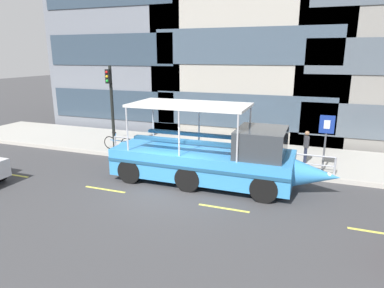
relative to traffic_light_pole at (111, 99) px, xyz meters
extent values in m
plane|color=#3D3D3F|center=(5.12, -4.02, -2.83)|extent=(120.00, 120.00, 0.00)
cube|color=#A8A59E|center=(5.12, 1.58, -2.74)|extent=(32.00, 4.80, 0.18)
cube|color=#B2ADA3|center=(5.12, -0.91, -2.74)|extent=(32.00, 0.18, 0.18)
cube|color=#DBD64C|center=(-2.08, -4.86, -2.83)|extent=(1.80, 0.12, 0.01)
cube|color=#DBD64C|center=(2.72, -4.86, -2.83)|extent=(1.80, 0.12, 0.01)
cube|color=#DBD64C|center=(7.52, -4.86, -2.83)|extent=(1.80, 0.12, 0.01)
cube|color=#DBD64C|center=(12.32, -4.86, -2.83)|extent=(1.80, 0.12, 0.01)
cube|color=#2D3D4C|center=(-2.90, 4.35, -1.03)|extent=(9.25, 0.06, 1.99)
cube|color=#2D3D4C|center=(-2.90, 4.35, 2.59)|extent=(9.25, 0.06, 1.99)
cube|color=#3D4C5B|center=(5.98, 4.35, -0.97)|extent=(10.70, 0.06, 2.05)
cube|color=#3D4C5B|center=(5.98, 4.35, 2.75)|extent=(10.70, 0.06, 2.05)
cylinder|color=#9EA0A8|center=(5.82, -0.57, -1.87)|extent=(10.70, 0.07, 0.07)
cylinder|color=#9EA0A8|center=(5.82, -0.57, -2.26)|extent=(10.70, 0.06, 0.06)
cylinder|color=#9EA0A8|center=(0.47, -0.57, -2.26)|extent=(0.09, 0.09, 0.79)
cylinder|color=#9EA0A8|center=(2.25, -0.57, -2.26)|extent=(0.09, 0.09, 0.79)
cylinder|color=#9EA0A8|center=(4.03, -0.57, -2.26)|extent=(0.09, 0.09, 0.79)
cylinder|color=#9EA0A8|center=(5.82, -0.57, -2.26)|extent=(0.09, 0.09, 0.79)
cylinder|color=#9EA0A8|center=(7.60, -0.57, -2.26)|extent=(0.09, 0.09, 0.79)
cylinder|color=#9EA0A8|center=(9.38, -0.57, -2.26)|extent=(0.09, 0.09, 0.79)
cylinder|color=#9EA0A8|center=(11.16, -0.57, -2.26)|extent=(0.09, 0.09, 0.79)
cylinder|color=black|center=(0.00, 0.06, -0.45)|extent=(0.16, 0.16, 4.39)
cube|color=black|center=(0.00, -0.14, 1.19)|extent=(0.24, 0.20, 0.72)
sphere|color=red|center=(0.00, -0.25, 1.41)|extent=(0.14, 0.14, 0.14)
sphere|color=gold|center=(0.00, -0.25, 1.19)|extent=(0.14, 0.14, 0.14)
sphere|color=green|center=(0.00, -0.25, 0.97)|extent=(0.14, 0.14, 0.14)
cylinder|color=#4C4F54|center=(10.69, -0.25, -1.42)|extent=(0.08, 0.08, 2.46)
cube|color=navy|center=(10.69, -0.30, -0.54)|extent=(0.60, 0.04, 0.76)
cube|color=white|center=(10.69, -0.32, -0.54)|extent=(0.24, 0.01, 0.36)
torus|color=black|center=(1.00, -0.30, -2.30)|extent=(0.70, 0.04, 0.70)
torus|color=black|center=(-0.04, -0.30, -2.30)|extent=(0.70, 0.04, 0.70)
cylinder|color=#1E66B2|center=(0.48, -0.30, -2.14)|extent=(0.95, 0.04, 0.04)
cylinder|color=#1E66B2|center=(0.30, -0.30, -2.00)|extent=(0.19, 0.04, 0.51)
cube|color=black|center=(0.26, -0.30, -1.72)|extent=(0.20, 0.08, 0.06)
cylinder|color=#A5A5AA|center=(0.96, -0.30, -1.80)|extent=(0.03, 0.46, 0.03)
cube|color=#388CD1|center=(6.00, -2.67, -2.01)|extent=(7.25, 2.61, 1.10)
cone|color=#388CD1|center=(10.44, -2.67, -2.01)|extent=(1.63, 1.04, 1.04)
cylinder|color=#388CD1|center=(2.38, -2.67, -2.01)|extent=(0.36, 1.04, 1.04)
cube|color=navy|center=(6.00, -3.99, -1.87)|extent=(7.25, 0.04, 0.12)
sphere|color=white|center=(10.85, -2.67, -1.96)|extent=(0.22, 0.22, 0.22)
cube|color=#33383D|center=(8.36, -2.67, -0.94)|extent=(1.81, 2.19, 1.04)
cube|color=silver|center=(5.46, -2.67, 0.34)|extent=(4.71, 2.40, 0.10)
cylinder|color=#B2B2B7|center=(7.69, -1.52, -0.59)|extent=(0.07, 0.07, 1.75)
cylinder|color=#B2B2B7|center=(7.69, -3.81, -0.59)|extent=(0.07, 0.07, 1.75)
cylinder|color=#B2B2B7|center=(5.46, -1.52, -0.59)|extent=(0.07, 0.07, 1.75)
cylinder|color=#B2B2B7|center=(5.46, -3.81, -0.59)|extent=(0.07, 0.07, 1.75)
cylinder|color=#B2B2B7|center=(3.22, -1.52, -0.59)|extent=(0.07, 0.07, 1.75)
cylinder|color=#B2B2B7|center=(3.22, -3.81, -0.59)|extent=(0.07, 0.07, 1.75)
cube|color=navy|center=(5.46, -2.04, -1.01)|extent=(4.33, 0.28, 0.12)
cube|color=navy|center=(5.46, -3.29, -1.01)|extent=(4.33, 0.28, 0.12)
cylinder|color=black|center=(8.72, -1.47, -2.33)|extent=(1.00, 0.28, 1.00)
cylinder|color=black|center=(8.72, -3.87, -2.33)|extent=(1.00, 0.28, 1.00)
cylinder|color=black|center=(5.82, -1.47, -2.33)|extent=(1.00, 0.28, 1.00)
cylinder|color=black|center=(5.82, -3.87, -2.33)|extent=(1.00, 0.28, 1.00)
cylinder|color=black|center=(3.28, -1.47, -2.33)|extent=(1.00, 0.28, 1.00)
cylinder|color=black|center=(3.28, -3.87, -2.33)|extent=(1.00, 0.28, 1.00)
cylinder|color=#1E2338|center=(9.90, 0.86, -2.27)|extent=(0.10, 0.10, 0.77)
cylinder|color=#1E2338|center=(9.95, 0.71, -2.27)|extent=(0.10, 0.10, 0.77)
cube|color=#38383D|center=(9.93, 0.78, -1.61)|extent=(0.25, 0.33, 0.54)
cylinder|color=#38383D|center=(9.87, 0.96, -1.64)|extent=(0.07, 0.07, 0.49)
cylinder|color=#38383D|center=(9.99, 0.60, -1.64)|extent=(0.07, 0.07, 0.49)
sphere|color=#936B4C|center=(9.93, 0.78, -1.22)|extent=(0.21, 0.21, 0.21)
cylinder|color=black|center=(-1.91, -5.59, -2.51)|extent=(0.64, 0.22, 0.64)
camera|label=1|loc=(10.19, -15.20, 2.29)|focal=31.54mm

